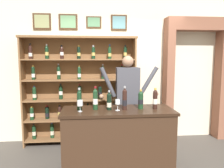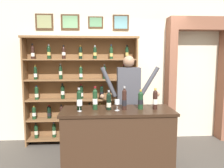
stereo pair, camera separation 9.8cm
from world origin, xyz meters
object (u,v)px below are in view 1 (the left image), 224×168
object	(u,v)px
tasting_bottle_super_tuscan	(109,101)
wine_glass_spare	(80,104)
tasting_bottle_prosecco	(141,100)
tasting_bottle_vin_santo	(95,99)
wine_shelf	(80,89)
tasting_bottle_brunello	(125,99)
wine_glass_center	(118,103)
shopkeeper	(128,95)
tasting_bottle_chianti	(79,100)
tasting_bottle_rosso	(155,99)
tasting_counter	(118,142)

from	to	relation	value
tasting_bottle_super_tuscan	wine_glass_spare	bearing A→B (deg)	-170.31
tasting_bottle_prosecco	wine_glass_spare	xyz separation A→B (m)	(-0.87, -0.09, -0.02)
wine_glass_spare	tasting_bottle_vin_santo	bearing A→B (deg)	27.01
wine_shelf	tasting_bottle_brunello	distance (m)	1.44
wine_glass_spare	wine_glass_center	distance (m)	0.52
wine_glass_spare	tasting_bottle_super_tuscan	bearing A→B (deg)	9.69
wine_glass_spare	wine_shelf	bearing A→B (deg)	92.99
shopkeeper	wine_glass_center	xyz separation A→B (m)	(-0.25, -0.68, 0.01)
tasting_bottle_chianti	wine_glass_spare	distance (m)	0.10
tasting_bottle_chianti	tasting_bottle_vin_santo	size ratio (longest dim) A/B	0.95
tasting_bottle_rosso	wine_glass_center	size ratio (longest dim) A/B	1.94
tasting_bottle_rosso	wine_shelf	bearing A→B (deg)	132.48
tasting_bottle_vin_santo	wine_glass_center	bearing A→B (deg)	-17.32
wine_shelf	shopkeeper	bearing A→B (deg)	-36.53
tasting_bottle_brunello	wine_glass_center	bearing A→B (deg)	-156.12
wine_shelf	shopkeeper	world-z (taller)	wine_shelf
tasting_bottle_vin_santo	wine_shelf	bearing A→B (deg)	103.14
tasting_counter	wine_glass_spare	bearing A→B (deg)	-171.96
tasting_counter	tasting_bottle_vin_santo	world-z (taller)	tasting_bottle_vin_santo
tasting_bottle_super_tuscan	tasting_bottle_prosecco	xyz separation A→B (m)	(0.46, 0.02, 0.01)
shopkeeper	tasting_bottle_super_tuscan	world-z (taller)	shopkeeper
tasting_bottle_prosecco	wine_glass_spare	size ratio (longest dim) A/B	1.79
tasting_bottle_chianti	wine_glass_center	bearing A→B (deg)	-8.79
tasting_bottle_prosecco	wine_glass_spare	distance (m)	0.88
shopkeeper	tasting_bottle_vin_santo	bearing A→B (deg)	-134.30
tasting_bottle_vin_santo	wine_glass_spare	xyz separation A→B (m)	(-0.21, -0.11, -0.04)
tasting_bottle_brunello	wine_glass_center	distance (m)	0.12
wine_shelf	wine_glass_center	xyz separation A→B (m)	(0.59, -1.30, -0.01)
shopkeeper	tasting_bottle_super_tuscan	bearing A→B (deg)	-120.86
tasting_bottle_rosso	wine_glass_spare	world-z (taller)	tasting_bottle_rosso
tasting_bottle_brunello	tasting_bottle_rosso	xyz separation A→B (m)	(0.45, 0.00, -0.00)
tasting_bottle_super_tuscan	wine_glass_center	size ratio (longest dim) A/B	1.78
tasting_bottle_rosso	wine_glass_spare	bearing A→B (deg)	-176.69
tasting_bottle_brunello	tasting_bottle_prosecco	world-z (taller)	tasting_bottle_brunello
tasting_counter	tasting_bottle_prosecco	bearing A→B (deg)	2.01
tasting_counter	tasting_bottle_brunello	world-z (taller)	tasting_bottle_brunello
wine_glass_spare	tasting_bottle_chianti	bearing A→B (deg)	98.62
wine_glass_center	shopkeeper	bearing A→B (deg)	69.39
tasting_bottle_chianti	tasting_bottle_rosso	distance (m)	1.09
tasting_bottle_prosecco	shopkeeper	bearing A→B (deg)	98.79
tasting_bottle_prosecco	tasting_bottle_vin_santo	bearing A→B (deg)	178.16
shopkeeper	wine_glass_spare	world-z (taller)	shopkeeper
wine_glass_spare	wine_glass_center	bearing A→B (deg)	1.26
tasting_bottle_brunello	wine_glass_spare	bearing A→B (deg)	-174.67
tasting_bottle_prosecco	tasting_bottle_rosso	bearing A→B (deg)	-6.86
tasting_bottle_prosecco	tasting_bottle_chianti	bearing A→B (deg)	179.52
tasting_bottle_super_tuscan	tasting_bottle_rosso	bearing A→B (deg)	-0.64
tasting_counter	wine_glass_center	xyz separation A→B (m)	(-0.01, -0.06, 0.60)
tasting_bottle_vin_santo	tasting_bottle_rosso	size ratio (longest dim) A/B	1.09
shopkeeper	tasting_bottle_rosso	world-z (taller)	shopkeeper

